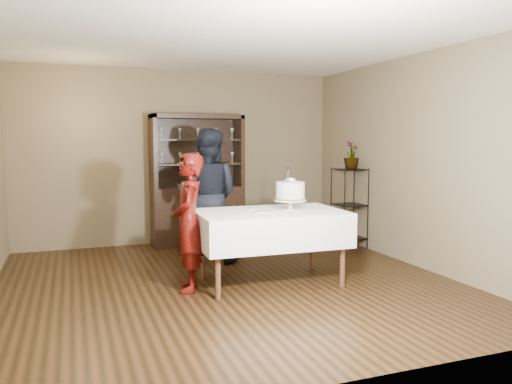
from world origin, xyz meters
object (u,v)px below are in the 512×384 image
plant_etagere (349,204)px  cake_table (270,228)px  woman (189,222)px  china_hutch (197,201)px  potted_plant (351,155)px  man (207,195)px  cake (290,192)px

plant_etagere → cake_table: plant_etagere is taller
plant_etagere → woman: woman is taller
china_hutch → potted_plant: bearing=-27.4°
cake_table → potted_plant: 2.37m
cake_table → man: man is taller
plant_etagere → cake_table: (-1.82, -1.33, -0.02)m
china_hutch → plant_etagere: size_ratio=1.67×
plant_etagere → cake: size_ratio=2.38×
china_hutch → man: china_hutch is taller
cake → potted_plant: 2.07m
potted_plant → plant_etagere: bearing=95.9°
woman → potted_plant: 3.10m
cake → potted_plant: (1.57, 1.29, 0.37)m
cake_table → cake: cake is taller
plant_etagere → man: man is taller
plant_etagere → potted_plant: size_ratio=2.92×
plant_etagere → cake: (-1.57, -1.32, 0.37)m
cake_table → cake: size_ratio=3.31×
plant_etagere → woman: (-2.75, -1.29, 0.09)m
china_hutch → man: bearing=-97.0°
woman → man: man is taller
cake → potted_plant: potted_plant is taller
plant_etagere → potted_plant: potted_plant is taller
china_hutch → woman: (-0.67, -2.35, 0.08)m
cake → cake_table: bearing=-177.5°
man → china_hutch: bearing=-67.9°
man → potted_plant: 2.28m
china_hutch → plant_etagere: 2.33m
potted_plant → cake: bearing=-140.6°
man → plant_etagere: bearing=-148.5°
woman → plant_etagere: bearing=129.2°
man → potted_plant: bearing=-149.2°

